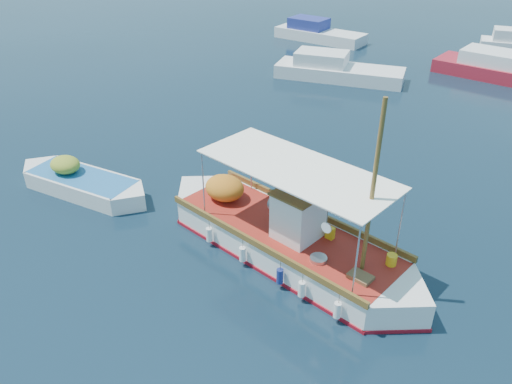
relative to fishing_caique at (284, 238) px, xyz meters
The scene contains 5 objects.
ground 0.87m from the fishing_caique, 164.60° to the left, with size 160.00×160.00×0.00m, color black.
fishing_caique is the anchor object (origin of this frame).
dinghy 8.44m from the fishing_caique, behind, with size 5.97×2.31×1.47m.
bg_boat_nw 18.06m from the fishing_caique, 113.24° to the left, with size 8.11×4.52×1.80m.
bg_boat_far_w 27.60m from the fishing_caique, 117.91° to the left, with size 7.13×2.35×1.80m.
Camera 1 is at (7.47, -10.96, 9.75)m, focal length 35.00 mm.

